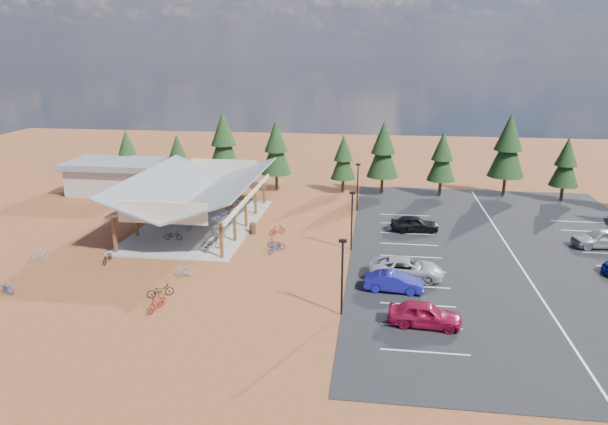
# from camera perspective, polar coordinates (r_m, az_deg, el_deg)

# --- Properties ---
(ground) EXTENTS (140.00, 140.00, 0.00)m
(ground) POSITION_cam_1_polar(r_m,az_deg,el_deg) (45.27, -1.52, -4.54)
(ground) COLOR brown
(ground) RESTS_ON ground
(asphalt_lot) EXTENTS (27.00, 44.00, 0.04)m
(asphalt_lot) POSITION_cam_1_polar(r_m,az_deg,el_deg) (48.95, 21.05, -4.02)
(asphalt_lot) COLOR black
(asphalt_lot) RESTS_ON ground
(concrete_pad) EXTENTS (10.60, 18.60, 0.10)m
(concrete_pad) POSITION_cam_1_polar(r_m,az_deg,el_deg) (54.02, -10.84, -1.25)
(concrete_pad) COLOR gray
(concrete_pad) RESTS_ON ground
(bike_pavilion) EXTENTS (11.65, 19.40, 4.97)m
(bike_pavilion) POSITION_cam_1_polar(r_m,az_deg,el_deg) (53.01, -11.06, 2.63)
(bike_pavilion) COLOR #553518
(bike_pavilion) RESTS_ON concrete_pad
(outbuilding) EXTENTS (11.00, 7.00, 3.90)m
(outbuilding) POSITION_cam_1_polar(r_m,az_deg,el_deg) (68.69, -19.21, 3.63)
(outbuilding) COLOR #ADA593
(outbuilding) RESTS_ON ground
(lamp_post_0) EXTENTS (0.50, 0.25, 5.14)m
(lamp_post_0) POSITION_cam_1_polar(r_m,az_deg,el_deg) (34.41, 4.04, -6.25)
(lamp_post_0) COLOR black
(lamp_post_0) RESTS_ON ground
(lamp_post_1) EXTENTS (0.50, 0.25, 5.14)m
(lamp_post_1) POSITION_cam_1_polar(r_m,az_deg,el_deg) (45.70, 5.06, -0.45)
(lamp_post_1) COLOR black
(lamp_post_1) RESTS_ON ground
(lamp_post_2) EXTENTS (0.50, 0.25, 5.14)m
(lamp_post_2) POSITION_cam_1_polar(r_m,az_deg,el_deg) (57.28, 5.66, 3.02)
(lamp_post_2) COLOR black
(lamp_post_2) RESTS_ON ground
(trash_bin_0) EXTENTS (0.60, 0.60, 0.90)m
(trash_bin_0) POSITION_cam_1_polar(r_m,az_deg,el_deg) (50.68, -5.39, -1.74)
(trash_bin_0) COLOR #442B18
(trash_bin_0) RESTS_ON ground
(trash_bin_1) EXTENTS (0.60, 0.60, 0.90)m
(trash_bin_1) POSITION_cam_1_polar(r_m,az_deg,el_deg) (51.11, -5.42, -1.58)
(trash_bin_1) COLOR #442B18
(trash_bin_1) RESTS_ON ground
(pine_0) EXTENTS (2.99, 2.99, 6.96)m
(pine_0) POSITION_cam_1_polar(r_m,az_deg,el_deg) (72.02, -18.11, 6.10)
(pine_0) COLOR #382314
(pine_0) RESTS_ON ground
(pine_1) EXTENTS (2.85, 2.85, 6.63)m
(pine_1) POSITION_cam_1_polar(r_m,az_deg,el_deg) (69.04, -13.15, 5.90)
(pine_1) COLOR #382314
(pine_1) RESTS_ON ground
(pine_2) EXTENTS (4.03, 4.03, 9.39)m
(pine_2) POSITION_cam_1_polar(r_m,az_deg,el_deg) (67.91, -8.46, 7.43)
(pine_2) COLOR #382314
(pine_2) RESTS_ON ground
(pine_3) EXTENTS (3.68, 3.68, 8.58)m
(pine_3) POSITION_cam_1_polar(r_m,az_deg,el_deg) (65.50, -2.95, 6.81)
(pine_3) COLOR #382314
(pine_3) RESTS_ON ground
(pine_4) EXTENTS (3.01, 3.01, 7.00)m
(pine_4) POSITION_cam_1_polar(r_m,az_deg,el_deg) (64.73, 4.18, 5.80)
(pine_4) COLOR #382314
(pine_4) RESTS_ON ground
(pine_5) EXTENTS (3.75, 3.75, 8.74)m
(pine_5) POSITION_cam_1_polar(r_m,az_deg,el_deg) (64.33, 8.35, 6.57)
(pine_5) COLOR #382314
(pine_5) RESTS_ON ground
(pine_6) EXTENTS (3.28, 3.28, 7.63)m
(pine_6) POSITION_cam_1_polar(r_m,az_deg,el_deg) (64.93, 14.35, 5.71)
(pine_6) COLOR #382314
(pine_6) RESTS_ON ground
(pine_7) EXTENTS (4.15, 4.15, 9.67)m
(pine_7) POSITION_cam_1_polar(r_m,az_deg,el_deg) (66.91, 20.71, 6.56)
(pine_7) COLOR #382314
(pine_7) RESTS_ON ground
(pine_8) EXTENTS (3.14, 3.14, 7.32)m
(pine_8) POSITION_cam_1_polar(r_m,az_deg,el_deg) (67.34, 25.86, 4.77)
(pine_8) COLOR #382314
(pine_8) RESTS_ON ground
(bike_0) EXTENTS (1.67, 0.59, 0.88)m
(bike_0) POSITION_cam_1_polar(r_m,az_deg,el_deg) (49.88, -13.61, -2.34)
(bike_0) COLOR black
(bike_0) RESTS_ON concrete_pad
(bike_1) EXTENTS (1.58, 0.57, 0.93)m
(bike_1) POSITION_cam_1_polar(r_m,az_deg,el_deg) (52.39, -12.56, -1.33)
(bike_1) COLOR gray
(bike_1) RESTS_ON concrete_pad
(bike_2) EXTENTS (1.69, 0.70, 0.87)m
(bike_2) POSITION_cam_1_polar(r_m,az_deg,el_deg) (57.85, -12.97, 0.31)
(bike_2) COLOR navy
(bike_2) RESTS_ON concrete_pad
(bike_3) EXTENTS (1.69, 0.70, 0.98)m
(bike_3) POSITION_cam_1_polar(r_m,az_deg,el_deg) (61.51, -10.16, 1.50)
(bike_3) COLOR maroon
(bike_3) RESTS_ON concrete_pad
(bike_4) EXTENTS (1.62, 0.63, 0.84)m
(bike_4) POSITION_cam_1_polar(r_m,az_deg,el_deg) (47.16, -9.70, -3.23)
(bike_4) COLOR black
(bike_4) RESTS_ON concrete_pad
(bike_5) EXTENTS (1.92, 1.07, 1.11)m
(bike_5) POSITION_cam_1_polar(r_m,az_deg,el_deg) (49.80, -9.17, -1.97)
(bike_5) COLOR gray
(bike_5) RESTS_ON concrete_pad
(bike_6) EXTENTS (1.96, 0.99, 0.98)m
(bike_6) POSITION_cam_1_polar(r_m,az_deg,el_deg) (54.95, -8.33, -0.23)
(bike_6) COLOR #113A9D
(bike_6) RESTS_ON concrete_pad
(bike_7) EXTENTS (1.77, 0.80, 1.03)m
(bike_7) POSITION_cam_1_polar(r_m,az_deg,el_deg) (58.08, -7.37, 0.75)
(bike_7) COLOR maroon
(bike_7) RESTS_ON concrete_pad
(bike_8) EXTENTS (0.80, 1.84, 0.94)m
(bike_8) POSITION_cam_1_polar(r_m,az_deg,el_deg) (46.39, -19.97, -4.44)
(bike_8) COLOR black
(bike_8) RESTS_ON ground
(bike_9) EXTENTS (1.22, 1.83, 1.07)m
(bike_9) POSITION_cam_1_polar(r_m,az_deg,el_deg) (49.06, -26.22, -3.96)
(bike_9) COLOR gray
(bike_9) RESTS_ON ground
(bike_10) EXTENTS (2.00, 0.95, 1.01)m
(bike_10) POSITION_cam_1_polar(r_m,az_deg,el_deg) (43.61, -29.16, -6.89)
(bike_10) COLOR #123796
(bike_10) RESTS_ON ground
(bike_11) EXTENTS (0.95, 1.92, 1.11)m
(bike_11) POSITION_cam_1_polar(r_m,az_deg,el_deg) (37.16, -15.21, -9.12)
(bike_11) COLOR maroon
(bike_11) RESTS_ON ground
(bike_12) EXTENTS (1.91, 1.52, 0.97)m
(bike_12) POSITION_cam_1_polar(r_m,az_deg,el_deg) (39.02, -14.88, -7.93)
(bike_12) COLOR black
(bike_12) RESTS_ON ground
(bike_13) EXTENTS (1.67, 0.54, 0.99)m
(bike_13) POSITION_cam_1_polar(r_m,az_deg,el_deg) (41.92, -12.41, -5.99)
(bike_13) COLOR #9B9DA4
(bike_13) RESTS_ON ground
(bike_14) EXTENTS (1.18, 1.89, 0.94)m
(bike_14) POSITION_cam_1_polar(r_m,az_deg,el_deg) (45.79, -3.13, -3.69)
(bike_14) COLOR navy
(bike_14) RESTS_ON ground
(bike_15) EXTENTS (1.60, 1.42, 1.01)m
(bike_15) POSITION_cam_1_polar(r_m,az_deg,el_deg) (50.11, -2.82, -1.84)
(bike_15) COLOR maroon
(bike_15) RESTS_ON ground
(bike_16) EXTENTS (1.77, 1.03, 0.88)m
(bike_16) POSITION_cam_1_polar(r_m,az_deg,el_deg) (46.68, -2.92, -3.32)
(bike_16) COLOR black
(bike_16) RESTS_ON ground
(car_0) EXTENTS (4.61, 2.18, 1.53)m
(car_0) POSITION_cam_1_polar(r_m,az_deg,el_deg) (34.69, 12.59, -10.39)
(car_0) COLOR maroon
(car_0) RESTS_ON asphalt_lot
(car_1) EXTENTS (4.24, 1.76, 1.37)m
(car_1) POSITION_cam_1_polar(r_m,az_deg,el_deg) (39.00, 9.45, -7.21)
(car_1) COLOR navy
(car_1) RESTS_ON asphalt_lot
(car_2) EXTENTS (5.65, 2.76, 1.55)m
(car_2) POSITION_cam_1_polar(r_m,az_deg,el_deg) (41.25, 10.68, -5.79)
(car_2) COLOR #A0A1A7
(car_2) RESTS_ON asphalt_lot
(car_4) EXTENTS (4.62, 2.27, 1.52)m
(car_4) POSITION_cam_1_polar(r_m,az_deg,el_deg) (51.94, 11.56, -1.15)
(car_4) COLOR black
(car_4) RESTS_ON asphalt_lot
(car_8) EXTENTS (5.03, 2.49, 1.65)m
(car_8) POSITION_cam_1_polar(r_m,az_deg,el_deg) (53.32, 28.84, -2.39)
(car_8) COLOR gray
(car_8) RESTS_ON asphalt_lot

